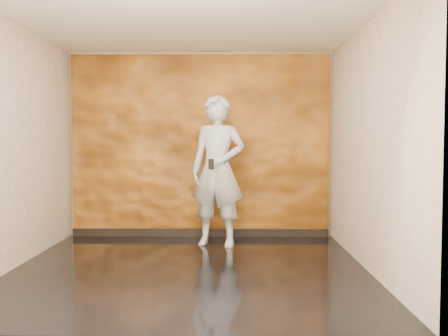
{
  "coord_description": "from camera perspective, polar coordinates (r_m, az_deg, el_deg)",
  "views": [
    {
      "loc": [
        0.47,
        -5.61,
        1.44
      ],
      "look_at": [
        0.38,
        0.99,
        1.09
      ],
      "focal_mm": 40.0,
      "sensor_mm": 36.0,
      "label": 1
    }
  ],
  "objects": [
    {
      "name": "room",
      "position": [
        5.63,
        -3.98,
        2.59
      ],
      "size": [
        4.02,
        4.02,
        2.81
      ],
      "color": "black",
      "rests_on": "ground"
    },
    {
      "name": "feature_wall",
      "position": [
        7.58,
        -2.73,
        2.55
      ],
      "size": [
        3.9,
        0.06,
        2.75
      ],
      "primitive_type": "cube",
      "color": "orange",
      "rests_on": "ground"
    },
    {
      "name": "baseboard",
      "position": [
        7.67,
        -2.73,
        -7.37
      ],
      "size": [
        3.9,
        0.04,
        0.12
      ],
      "primitive_type": "cube",
      "color": "black",
      "rests_on": "ground"
    },
    {
      "name": "man",
      "position": [
        6.92,
        -0.73,
        -0.28
      ],
      "size": [
        0.86,
        0.67,
        2.09
      ],
      "primitive_type": "imported",
      "rotation": [
        0.0,
        0.0,
        -0.25
      ],
      "color": "#9BA1A9",
      "rests_on": "ground"
    },
    {
      "name": "phone",
      "position": [
        6.62,
        -1.48,
        0.45
      ],
      "size": [
        0.08,
        0.02,
        0.14
      ],
      "primitive_type": "cube",
      "rotation": [
        0.0,
        0.0,
        -0.11
      ],
      "color": "black",
      "rests_on": "man"
    }
  ]
}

